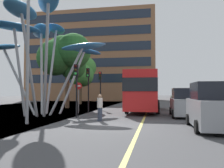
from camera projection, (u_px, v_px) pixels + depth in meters
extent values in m
cube|color=#424244|center=(109.00, 126.00, 12.54)|extent=(120.00, 240.00, 0.10)
cube|color=#E0D666|center=(140.00, 126.00, 12.24)|extent=(0.16, 144.00, 0.01)
cube|color=red|center=(144.00, 91.00, 22.20)|extent=(2.64, 10.68, 3.11)
cube|color=black|center=(144.00, 86.00, 22.21)|extent=(2.67, 10.79, 1.00)
cube|color=yellow|center=(147.00, 80.00, 27.41)|extent=(1.40, 0.11, 0.36)
cube|color=#B2B2B7|center=(144.00, 73.00, 22.26)|extent=(1.94, 3.75, 0.24)
cylinder|color=black|center=(158.00, 104.00, 25.15)|extent=(0.29, 0.96, 0.96)
cylinder|color=black|center=(134.00, 104.00, 25.63)|extent=(0.29, 0.96, 0.96)
cylinder|color=black|center=(158.00, 108.00, 19.03)|extent=(0.29, 0.96, 0.96)
cylinder|color=black|center=(127.00, 108.00, 19.52)|extent=(0.29, 0.96, 0.96)
cylinder|color=#9EA0A5|center=(66.00, 81.00, 17.94)|extent=(2.82, 0.24, 5.31)
ellipsoid|color=#4299E0|center=(83.00, 47.00, 17.77)|extent=(3.56, 1.39, 0.71)
cylinder|color=#9EA0A5|center=(73.00, 81.00, 20.07)|extent=(1.76, 2.15, 5.57)
ellipsoid|color=#2D7FD1|center=(85.00, 51.00, 20.95)|extent=(3.26, 3.64, 0.66)
cylinder|color=#9EA0A5|center=(52.00, 68.00, 20.60)|extent=(0.65, 2.95, 7.78)
ellipsoid|color=#2D7FD1|center=(56.00, 29.00, 22.12)|extent=(1.97, 4.47, 0.80)
cylinder|color=#9EA0A5|center=(42.00, 71.00, 19.75)|extent=(1.17, 1.69, 7.15)
ellipsoid|color=#4299E0|center=(41.00, 32.00, 20.65)|extent=(3.23, 3.91, 1.02)
cylinder|color=#9EA0A5|center=(19.00, 81.00, 18.53)|extent=(2.89, 0.43, 5.47)
ellipsoid|color=#4299E0|center=(3.00, 47.00, 18.77)|extent=(2.95, 1.65, 0.67)
cylinder|color=#9EA0A5|center=(20.00, 72.00, 17.24)|extent=(0.87, 0.94, 6.57)
ellipsoid|color=#388EDB|center=(14.00, 27.00, 17.09)|extent=(3.63, 3.83, 0.62)
cylinder|color=#9EA0A5|center=(29.00, 67.00, 16.18)|extent=(0.29, 2.55, 7.12)
ellipsoid|color=#4CA3E5|center=(21.00, 10.00, 15.14)|extent=(1.73, 3.14, 0.86)
cylinder|color=#9EA0A5|center=(46.00, 62.00, 16.08)|extent=(1.63, 2.55, 7.72)
ellipsoid|color=#4299E0|center=(48.00, 0.00, 14.97)|extent=(3.34, 4.36, 0.96)
cylinder|color=black|center=(77.00, 91.00, 16.49)|extent=(0.12, 0.12, 3.72)
cube|color=black|center=(76.00, 70.00, 16.41)|extent=(0.28, 0.24, 0.80)
sphere|color=#390706|center=(76.00, 66.00, 16.29)|extent=(0.18, 0.18, 0.18)
sphere|color=#3A2707|center=(76.00, 70.00, 16.28)|extent=(0.18, 0.18, 0.18)
sphere|color=green|center=(75.00, 74.00, 16.27)|extent=(0.18, 0.18, 0.18)
cylinder|color=black|center=(88.00, 90.00, 21.08)|extent=(0.12, 0.12, 3.92)
cube|color=black|center=(88.00, 73.00, 21.00)|extent=(0.28, 0.24, 0.80)
sphere|color=#390706|center=(88.00, 70.00, 20.88)|extent=(0.18, 0.18, 0.18)
sphere|color=#3A2707|center=(88.00, 73.00, 20.87)|extent=(0.18, 0.18, 0.18)
sphere|color=green|center=(88.00, 75.00, 20.86)|extent=(0.18, 0.18, 0.18)
cylinder|color=black|center=(100.00, 91.00, 23.66)|extent=(0.12, 0.12, 3.83)
cube|color=black|center=(100.00, 76.00, 23.57)|extent=(0.28, 0.24, 0.80)
sphere|color=red|center=(100.00, 73.00, 23.45)|extent=(0.18, 0.18, 0.18)
sphere|color=#3A2707|center=(100.00, 76.00, 23.44)|extent=(0.18, 0.18, 0.18)
sphere|color=black|center=(100.00, 78.00, 23.44)|extent=(0.18, 0.18, 0.18)
cube|color=gray|center=(211.00, 113.00, 11.25)|extent=(1.71, 4.51, 1.24)
cube|color=black|center=(210.00, 91.00, 11.29)|extent=(1.57, 2.48, 0.83)
cylinder|color=black|center=(222.00, 120.00, 12.46)|extent=(0.20, 0.60, 0.60)
cylinder|color=black|center=(188.00, 119.00, 12.77)|extent=(0.20, 0.60, 0.60)
cylinder|color=black|center=(197.00, 127.00, 10.02)|extent=(0.20, 0.60, 0.60)
cube|color=gray|center=(185.00, 106.00, 17.14)|extent=(1.81, 4.48, 1.12)
cube|color=black|center=(185.00, 94.00, 17.18)|extent=(1.67, 2.47, 0.68)
cylinder|color=black|center=(195.00, 111.00, 18.33)|extent=(0.20, 0.60, 0.60)
cylinder|color=black|center=(171.00, 111.00, 18.66)|extent=(0.20, 0.60, 0.60)
cylinder|color=black|center=(202.00, 114.00, 15.60)|extent=(0.20, 0.60, 0.60)
cylinder|color=black|center=(173.00, 114.00, 15.93)|extent=(0.20, 0.60, 0.60)
cube|color=#2D5138|center=(181.00, 102.00, 23.96)|extent=(1.79, 4.32, 1.17)
cube|color=black|center=(181.00, 92.00, 24.00)|extent=(1.65, 2.38, 0.83)
cylinder|color=black|center=(188.00, 106.00, 25.10)|extent=(0.20, 0.60, 0.60)
cylinder|color=black|center=(171.00, 106.00, 25.43)|extent=(0.20, 0.60, 0.60)
cylinder|color=black|center=(192.00, 108.00, 22.47)|extent=(0.20, 0.60, 0.60)
cylinder|color=black|center=(173.00, 107.00, 22.80)|extent=(0.20, 0.60, 0.60)
cylinder|color=gray|center=(28.00, 53.00, 13.31)|extent=(0.18, 0.18, 7.97)
cylinder|color=brown|center=(67.00, 92.00, 26.33)|extent=(0.46, 0.46, 3.66)
sphere|color=#286028|center=(62.00, 49.00, 26.40)|extent=(3.16, 3.16, 3.16)
sphere|color=#286028|center=(55.00, 58.00, 25.77)|extent=(3.94, 3.94, 3.94)
sphere|color=#286028|center=(74.00, 51.00, 25.47)|extent=(3.81, 3.81, 3.81)
sphere|color=#286028|center=(54.00, 57.00, 25.62)|extent=(3.12, 3.12, 3.12)
sphere|color=#286028|center=(73.00, 66.00, 26.70)|extent=(3.03, 3.03, 3.03)
cylinder|color=brown|center=(80.00, 92.00, 35.61)|extent=(0.46, 0.46, 3.60)
sphere|color=#428438|center=(79.00, 69.00, 36.26)|extent=(3.52, 3.52, 3.52)
sphere|color=#428438|center=(82.00, 75.00, 35.58)|extent=(3.66, 3.66, 3.66)
sphere|color=#428438|center=(85.00, 68.00, 36.47)|extent=(3.46, 3.46, 3.46)
cylinder|color=#2D3342|center=(100.00, 114.00, 14.45)|extent=(0.29, 0.29, 0.82)
cylinder|color=#B2A89E|center=(100.00, 103.00, 14.48)|extent=(0.34, 0.34, 0.61)
sphere|color=#937056|center=(100.00, 96.00, 14.49)|extent=(0.22, 0.22, 0.22)
cylinder|color=gray|center=(79.00, 98.00, 20.12)|extent=(0.08, 0.08, 2.61)
cylinder|color=red|center=(79.00, 86.00, 20.13)|extent=(0.60, 0.03, 0.60)
cube|color=white|center=(78.00, 86.00, 20.10)|extent=(0.40, 0.04, 0.11)
cube|color=#8E6042|center=(94.00, 59.00, 53.56)|extent=(27.53, 12.29, 18.83)
cube|color=#1E2838|center=(86.00, 78.00, 47.33)|extent=(25.88, 0.08, 1.76)
cube|color=#1E2838|center=(86.00, 63.00, 47.44)|extent=(25.88, 0.08, 1.76)
cube|color=#1E2838|center=(86.00, 47.00, 47.55)|extent=(25.88, 0.08, 1.76)
cube|color=#1E2838|center=(86.00, 32.00, 47.66)|extent=(25.88, 0.08, 1.76)
cube|color=#1E2838|center=(86.00, 17.00, 47.77)|extent=(25.88, 0.08, 1.76)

